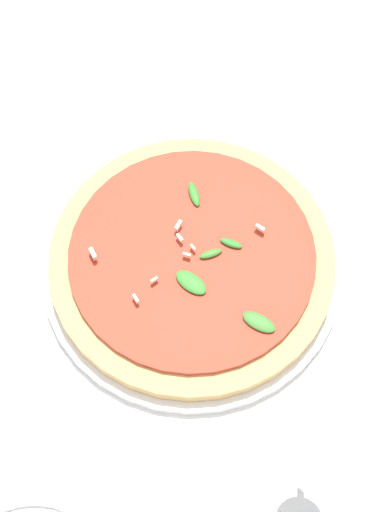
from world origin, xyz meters
TOP-DOWN VIEW (x-y plane):
  - ground_plane at (0.00, 0.00)m, footprint 6.00×6.00m
  - pizza_arugula_main at (-0.03, -0.01)m, footprint 0.33×0.33m
  - wine_glass at (-0.29, -0.03)m, footprint 0.09×0.09m

SIDE VIEW (x-z plane):
  - ground_plane at x=0.00m, z-range 0.00..0.00m
  - pizza_arugula_main at x=-0.03m, z-range -0.01..0.04m
  - wine_glass at x=-0.29m, z-range 0.04..0.22m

